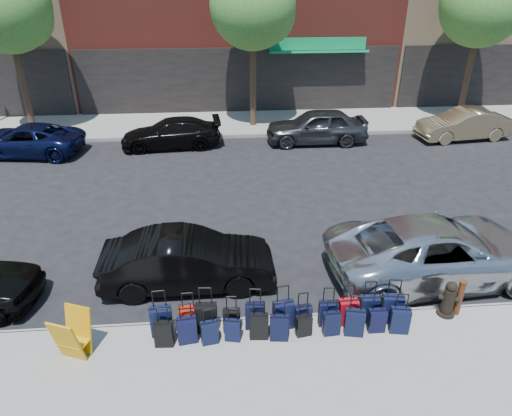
{
  "coord_description": "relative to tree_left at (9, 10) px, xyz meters",
  "views": [
    {
      "loc": [
        -1.13,
        -12.23,
        7.02
      ],
      "look_at": [
        -0.26,
        -1.5,
        1.31
      ],
      "focal_mm": 32.0,
      "sensor_mm": 36.0,
      "label": 1
    }
  ],
  "objects": [
    {
      "name": "ground",
      "position": [
        9.86,
        -9.5,
        -5.41
      ],
      "size": [
        120.0,
        120.0,
        0.0
      ],
      "primitive_type": "plane",
      "color": "black",
      "rests_on": "ground"
    },
    {
      "name": "sidewalk_near",
      "position": [
        9.86,
        -16.0,
        -5.34
      ],
      "size": [
        60.0,
        4.0,
        0.15
      ],
      "primitive_type": "cube",
      "color": "gray",
      "rests_on": "ground"
    },
    {
      "name": "sidewalk_far",
      "position": [
        9.86,
        0.5,
        -5.34
      ],
      "size": [
        60.0,
        4.0,
        0.15
      ],
      "primitive_type": "cube",
      "color": "gray",
      "rests_on": "ground"
    },
    {
      "name": "curb_near",
      "position": [
        9.86,
        -13.98,
        -5.34
      ],
      "size": [
        60.0,
        0.08,
        0.15
      ],
      "primitive_type": "cube",
      "color": "gray",
      "rests_on": "ground"
    },
    {
      "name": "curb_far",
      "position": [
        9.86,
        -1.52,
        -5.34
      ],
      "size": [
        60.0,
        0.08,
        0.15
      ],
      "primitive_type": "cube",
      "color": "gray",
      "rests_on": "ground"
    },
    {
      "name": "tree_left",
      "position": [
        0.0,
        0.0,
        0.0
      ],
      "size": [
        3.8,
        3.8,
        7.27
      ],
      "color": "black",
      "rests_on": "sidewalk_far"
    },
    {
      "name": "tree_center",
      "position": [
        10.5,
        0.0,
        0.0
      ],
      "size": [
        3.8,
        3.8,
        7.27
      ],
      "color": "black",
      "rests_on": "sidewalk_far"
    },
    {
      "name": "tree_right",
      "position": [
        21.0,
        0.0,
        0.0
      ],
      "size": [
        3.8,
        3.8,
        7.27
      ],
      "color": "black",
      "rests_on": "sidewalk_far"
    },
    {
      "name": "suitcase_front_0",
      "position": [
        7.35,
        -14.3,
        -4.93
      ],
      "size": [
        0.47,
        0.29,
        1.07
      ],
      "rotation": [
        0.0,
        0.0,
        0.09
      ],
      "color": "black",
      "rests_on": "sidewalk_near"
    },
    {
      "name": "suitcase_front_1",
      "position": [
        7.92,
        -14.28,
        -4.96
      ],
      "size": [
        0.41,
        0.24,
        0.97
      ],
      "rotation": [
        0.0,
        0.0,
        0.05
      ],
      "color": "#991A09",
      "rests_on": "sidewalk_near"
    },
    {
      "name": "suitcase_front_2",
      "position": [
        8.28,
        -14.29,
        -4.92
      ],
      "size": [
        0.46,
        0.28,
        1.08
      ],
      "rotation": [
        0.0,
        0.0,
        -0.07
      ],
      "color": "black",
      "rests_on": "sidewalk_near"
    },
    {
      "name": "suitcase_front_3",
      "position": [
        8.82,
        -14.32,
        -4.99
      ],
      "size": [
        0.37,
        0.21,
        0.86
      ],
      "rotation": [
        0.0,
        0.0,
        -0.05
      ],
      "color": "black",
      "rests_on": "sidewalk_near"
    },
    {
      "name": "suitcase_front_4",
      "position": [
        9.32,
        -14.28,
        -4.95
      ],
      "size": [
        0.43,
        0.27,
        0.98
      ],
      "rotation": [
        0.0,
        0.0,
        -0.13
      ],
      "color": "black",
      "rests_on": "sidewalk_near"
    },
    {
      "name": "suitcase_front_5",
      "position": [
        9.91,
        -14.31,
        -4.93
      ],
      "size": [
        0.47,
        0.3,
        1.05
      ],
      "rotation": [
        0.0,
        0.0,
        0.15
      ],
      "color": "black",
      "rests_on": "sidewalk_near"
    },
    {
      "name": "suitcase_front_6",
      "position": [
        10.34,
        -14.33,
        -4.99
      ],
      "size": [
        0.38,
        0.23,
        0.86
      ],
      "rotation": [
        0.0,
        0.0,
        0.11
      ],
      "color": "black",
      "rests_on": "sidewalk_near"
    },
    {
      "name": "suitcase_front_7",
      "position": [
        10.88,
        -14.31,
        -4.97
      ],
      "size": [
        0.4,
        0.24,
        0.94
      ],
      "rotation": [
        0.0,
        0.0,
        -0.06
      ],
      "color": "black",
      "rests_on": "sidewalk_near"
    },
    {
      "name": "suitcase_front_8",
      "position": [
        11.32,
        -14.31,
        -4.95
      ],
      "size": [
        0.42,
        0.24,
        0.98
      ],
      "rotation": [
        0.0,
        0.0,
        0.04
      ],
      "color": "#9C0A14",
      "rests_on": "sidewalk_near"
    },
    {
      "name": "suitcase_front_9",
      "position": [
        11.79,
        -14.26,
        -4.95
      ],
      "size": [
        0.42,
        0.24,
        1.0
      ],
      "rotation": [
        0.0,
        0.0,
        -0.02
      ],
      "color": "black",
      "rests_on": "sidewalk_near"
    },
    {
      "name": "suitcase_front_10",
      "position": [
        12.28,
        -14.32,
        -4.93
      ],
      "size": [
        0.47,
        0.31,
        1.07
      ],
      "rotation": [
        0.0,
        0.0,
        -0.15
      ],
      "color": "black",
      "rests_on": "sidewalk_near"
    },
    {
      "name": "suitcase_back_0",
      "position": [
        7.43,
        -14.63,
        -4.98
      ],
      "size": [
        0.39,
        0.24,
        0.89
      ],
      "rotation": [
        0.0,
        0.0,
        -0.06
      ],
      "color": "black",
      "rests_on": "sidewalk_near"
    },
    {
      "name": "suitcase_back_1",
      "position": [
        7.89,
        -14.57,
        -4.97
      ],
      "size": [
        0.42,
        0.28,
        0.94
      ],
      "rotation": [
        0.0,
        0.0,
        0.14
      ],
      "color": "black",
      "rests_on": "sidewalk_near"
    },
    {
      "name": "suitcase_back_2",
      "position": [
        8.35,
        -14.64,
        -5.01
      ],
      "size": [
        0.37,
        0.26,
        0.82
      ],
      "rotation": [
        0.0,
        0.0,
        0.18
      ],
      "color": "black",
      "rests_on": "sidewalk_near"
    },
    {
      "name": "suitcase_back_3",
      "position": [
        8.83,
        -14.6,
        -5.02
      ],
      "size": [
        0.36,
        0.25,
        0.77
      ],
      "rotation": [
        0.0,
        0.0,
        -0.2
      ],
      "color": "black",
      "rests_on": "sidewalk_near"
    },
    {
      "name": "suitcase_back_4",
      "position": [
        9.37,
        -14.57,
        -4.98
      ],
      "size": [
        0.4,
        0.25,
        0.91
      ],
      "rotation": [
        0.0,
        0.0,
        -0.07
      ],
      "color": "black",
      "rests_on": "sidewalk_near"
    },
    {
      "name": "suitcase_back_5",
      "position": [
        9.78,
        -14.65,
        -4.98
      ],
      "size": [
        0.4,
        0.26,
        0.9
      ],
      "rotation": [
        0.0,
        0.0,
        -0.1
      ],
      "color": "black",
      "rests_on": "sidewalk_near"
    },
    {
      "name": "suitcase_back_6",
      "position": [
        10.31,
        -14.58,
        -5.02
      ],
      "size": [
        0.35,
        0.24,
        0.77
      ],
      "rotation": [
        0.0,
        0.0,
        0.19
      ],
      "color": "black",
      "rests_on": "sidewalk_near"
    },
    {
      "name": "suitcase_back_7",
      "position": [
        10.9,
        -14.59,
        -5.0
      ],
      "size": [
        0.37,
        0.23,
        0.84
      ],
      "rotation": [
        0.0,
        0.0,
        0.07
      ],
      "color": "black",
      "rests_on": "sidewalk_near"
    },
    {
      "name": "suitcase_back_8",
      "position": [
        11.37,
        -14.64,
        -4.96
      ],
      "size": [
        0.44,
        0.31,
        0.95
      ],
      "rotation": [
        0.0,
        0.0,
        -0.2
      ],
      "color": "black",
      "rests_on": "sidewalk_near"
    },
    {
      "name": "suitcase_back_9",
      "position": [
        11.87,
        -14.58,
        -5.0
      ],
      "size": [
        0.36,
        0.21,
        0.85
      ],
      "rotation": [
        0.0,
        0.0,
        0.01
      ],
      "color": "black",
      "rests_on": "sidewalk_near"
    },
    {
      "name": "suitcase_back_10",
      "position": [
        12.34,
        -14.64,
        -4.97
      ],
      "size": [
        0.43,
        0.29,
        0.94
      ],
      "rotation": [
        0.0,
        0.0,
        -0.17
      ],
      "color": "black",
      "rests_on": "sidewalk_near"
    },
    {
      "name": "fire_hydrant",
      "position": [
        13.59,
        -14.2,
        -4.86
      ],
      "size": [
        0.45,
        0.39,
        0.87
      ],
      "rotation": [
        0.0,
        0.0,
        -0.34
      ],
      "color": "black",
      "rests_on": "sidewalk_near"
    },
    {
      "name": "bollard",
      "position": [
        13.83,
        -14.2,
        -4.81
      ],
      "size": [
        0.16,
        0.16,
        0.88
      ],
      "color": "#38190C",
      "rests_on": "sidewalk_near"
    },
    {
      "name": "display_rack",
      "position": [
        5.7,
        -14.77,
        -4.76
      ],
      "size": [
        0.75,
        0.79,
        1.01
      ],
      "rotation": [
        0.0,
        0.0,
        -0.37
      ],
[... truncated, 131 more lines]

